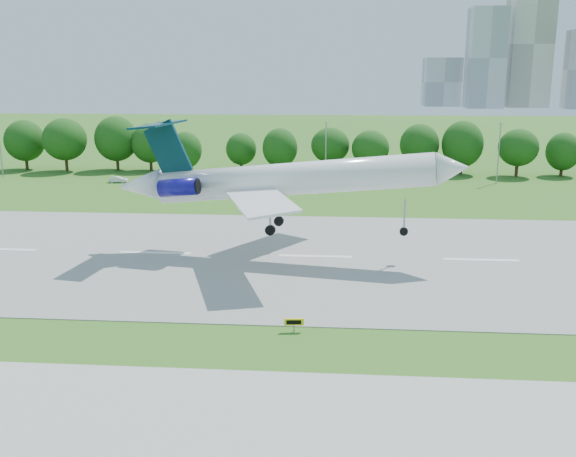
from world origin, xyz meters
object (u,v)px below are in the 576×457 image
Objects in this scene: airliner at (275,179)px; service_vehicle_b at (248,178)px; service_vehicle_a at (118,180)px; taxi_sign_left at (294,322)px.

airliner reaches higher than service_vehicle_b.
airliner is 57.69m from service_vehicle_b.
airliner is 11.15× the size of service_vehicle_a.
service_vehicle_b is (-11.21, 55.87, -9.00)m from airliner.
airliner is 24.71× the size of taxi_sign_left.
service_vehicle_a is (-37.65, 51.50, -8.97)m from airliner.
taxi_sign_left is 0.45× the size of service_vehicle_a.
airliner reaches higher than taxi_sign_left.
service_vehicle_a is 26.80m from service_vehicle_b.
service_vehicle_b is (26.44, 4.37, -0.03)m from service_vehicle_a.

